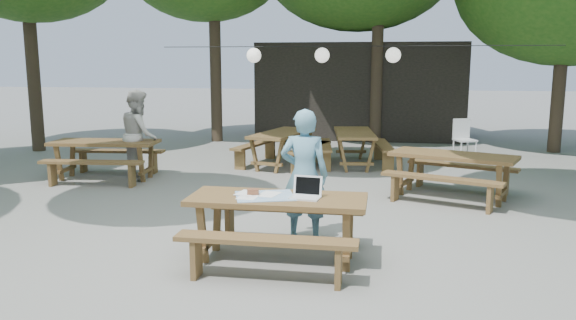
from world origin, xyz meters
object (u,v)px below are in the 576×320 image
(main_picnic_table, at_px, (278,228))
(plastic_chair, at_px, (464,146))
(woman, at_px, (304,175))
(picnic_table_nw, at_px, (106,159))
(second_person, at_px, (139,134))

(main_picnic_table, bearing_deg, plastic_chair, 68.52)
(main_picnic_table, relative_size, woman, 1.19)
(picnic_table_nw, distance_m, second_person, 0.81)
(picnic_table_nw, relative_size, plastic_chair, 2.29)
(second_person, bearing_deg, woman, -157.35)
(picnic_table_nw, bearing_deg, plastic_chair, 23.27)
(plastic_chair, bearing_deg, second_person, -171.94)
(main_picnic_table, height_order, woman, woman)
(main_picnic_table, distance_m, woman, 0.96)
(plastic_chair, bearing_deg, main_picnic_table, -132.74)
(second_person, bearing_deg, picnic_table_nw, 83.96)
(picnic_table_nw, bearing_deg, woman, -40.61)
(main_picnic_table, height_order, picnic_table_nw, same)
(woman, distance_m, second_person, 4.95)
(picnic_table_nw, xyz_separation_m, woman, (4.32, -3.06, 0.45))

